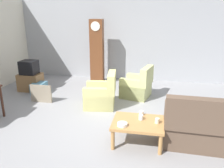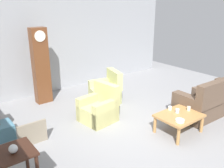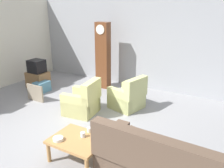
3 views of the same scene
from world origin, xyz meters
name	(u,v)px [view 3 (image 3 of 3)]	position (x,y,z in m)	size (l,w,h in m)	color
ground_plane	(80,134)	(0.00, 0.00, 0.00)	(10.40, 10.40, 0.00)	gray
garage_door_wall	(146,40)	(0.00, 3.60, 1.60)	(8.40, 0.16, 3.20)	#9EA0A5
couch_floral	(161,167)	(2.05, -0.62, 0.35)	(2.13, 0.95, 1.04)	brown
armchair_olive_near	(83,102)	(-0.56, 0.86, 0.31)	(0.88, 0.85, 0.92)	#CCC67A
armchair_olive_far	(128,98)	(0.31, 1.74, 0.31)	(0.95, 0.93, 0.92)	#C3C77F
coffee_table_wood	(78,142)	(0.52, -0.73, 0.37)	(0.96, 0.76, 0.44)	#B27F47
grandfather_clock	(103,56)	(-1.17, 2.84, 1.09)	(0.44, 0.30, 2.17)	brown
tv_stand_cabinet	(38,80)	(-3.07, 1.71, 0.27)	(0.68, 0.52, 0.54)	brown
tv_crt	(37,66)	(-3.07, 1.71, 0.75)	(0.48, 0.44, 0.42)	black
framed_picture_leaning	(35,93)	(-2.27, 0.83, 0.25)	(0.60, 0.05, 0.49)	gray
storage_box_blue	(42,87)	(-2.67, 1.47, 0.17)	(0.37, 0.48, 0.33)	teal
cup_white_porcelain	(89,130)	(0.56, -0.42, 0.48)	(0.08, 0.08, 0.09)	white
cup_blue_rimmed	(83,135)	(0.56, -0.63, 0.48)	(0.09, 0.09, 0.09)	silver
cup_cream_tall	(94,142)	(0.87, -0.72, 0.48)	(0.08, 0.08, 0.10)	beige
bowl_white_stacked	(58,139)	(0.25, -0.94, 0.46)	(0.19, 0.19, 0.06)	white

